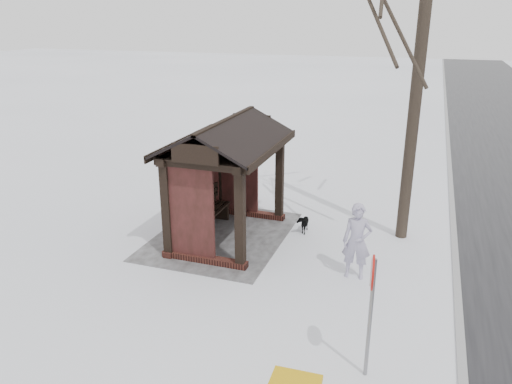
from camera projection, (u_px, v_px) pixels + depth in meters
The scene contains 7 objects.
ground at pixel (229, 237), 12.89m from camera, with size 120.00×120.00×0.00m, color white.
kerb at pixel (456, 270), 11.18m from camera, with size 120.00×0.15×0.06m, color gray.
trampled_patch at pixel (222, 235), 12.95m from camera, with size 4.20×3.20×0.02m, color gray.
bus_shelter at pixel (221, 155), 12.21m from camera, with size 3.60×2.40×3.09m.
pedestrian at pixel (357, 241), 10.65m from camera, with size 0.62×0.40×1.69m, color #A9A2BE.
dog at pixel (303, 223), 13.11m from camera, with size 0.27×0.59×0.50m, color black.
road_sign at pixel (371, 290), 7.45m from camera, with size 0.53×0.11×2.09m.
Camera 1 is at (10.87, 4.53, 5.41)m, focal length 35.00 mm.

